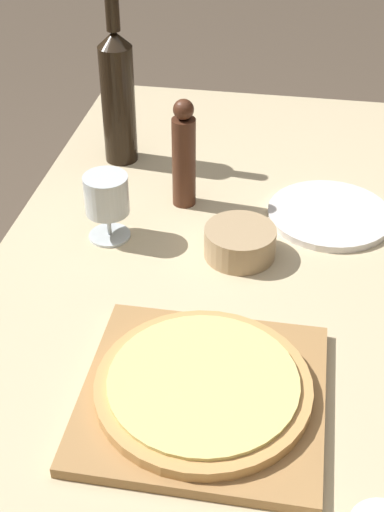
# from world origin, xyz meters

# --- Properties ---
(dining_table) EXTENTS (0.81, 1.78, 0.75)m
(dining_table) POSITION_xyz_m (0.00, 0.00, 0.66)
(dining_table) COLOR #CCB78E
(dining_table) RESTS_ON ground_plane
(cutting_board) EXTENTS (0.34, 0.32, 0.02)m
(cutting_board) POSITION_xyz_m (0.02, -0.18, 0.75)
(cutting_board) COLOR #A87A47
(cutting_board) RESTS_ON dining_table
(pizza) EXTENTS (0.30, 0.30, 0.02)m
(pizza) POSITION_xyz_m (0.02, -0.18, 0.78)
(pizza) COLOR tan
(pizza) RESTS_ON cutting_board
(wine_bottle) EXTENTS (0.07, 0.07, 0.37)m
(wine_bottle) POSITION_xyz_m (-0.26, 0.49, 0.90)
(wine_bottle) COLOR black
(wine_bottle) RESTS_ON dining_table
(pepper_mill) EXTENTS (0.05, 0.05, 0.22)m
(pepper_mill) POSITION_xyz_m (-0.10, 0.33, 0.85)
(pepper_mill) COLOR #4C2819
(pepper_mill) RESTS_ON dining_table
(wine_glass) EXTENTS (0.08, 0.08, 0.13)m
(wine_glass) POSITION_xyz_m (-0.21, 0.20, 0.83)
(wine_glass) COLOR silver
(wine_glass) RESTS_ON dining_table
(small_bowl) EXTENTS (0.13, 0.13, 0.05)m
(small_bowl) POSITION_xyz_m (0.03, 0.18, 0.77)
(small_bowl) COLOR tan
(small_bowl) RESTS_ON dining_table
(dinner_plate) EXTENTS (0.24, 0.24, 0.01)m
(dinner_plate) POSITION_xyz_m (0.19, 0.33, 0.75)
(dinner_plate) COLOR white
(dinner_plate) RESTS_ON dining_table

